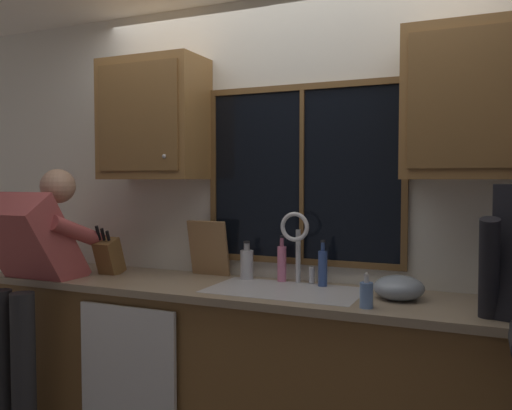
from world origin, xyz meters
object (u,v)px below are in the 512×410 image
object	(u,v)px
bottle_amber_small	(282,263)
cutting_board	(209,248)
person_standing	(31,273)
mixing_bowl	(399,288)
knife_block	(109,257)
bottle_green_glass	(247,264)
soap_dispenser	(366,294)
bottle_tall_clear	(323,267)

from	to	relation	value
bottle_amber_small	cutting_board	bearing A→B (deg)	-179.52
person_standing	mixing_bowl	distance (m)	2.05
knife_block	bottle_green_glass	world-z (taller)	knife_block
mixing_bowl	soap_dispenser	xyz separation A→B (m)	(-0.11, -0.24, 0.01)
bottle_tall_clear	bottle_amber_small	bearing A→B (deg)	171.01
knife_block	mixing_bowl	distance (m)	1.73
bottle_green_glass	bottle_amber_small	xyz separation A→B (m)	(0.21, 0.02, 0.02)
cutting_board	bottle_tall_clear	distance (m)	0.73
cutting_board	soap_dispenser	world-z (taller)	cutting_board
knife_block	soap_dispenser	size ratio (longest dim) A/B	1.99
mixing_bowl	person_standing	bearing A→B (deg)	-170.20
mixing_bowl	bottle_tall_clear	distance (m)	0.45
bottle_tall_clear	mixing_bowl	bearing A→B (deg)	-18.89
knife_block	soap_dispenser	xyz separation A→B (m)	(1.62, -0.22, -0.05)
bottle_tall_clear	bottle_amber_small	distance (m)	0.26
mixing_bowl	bottle_tall_clear	xyz separation A→B (m)	(-0.43, 0.15, 0.05)
bottle_green_glass	person_standing	bearing A→B (deg)	-155.48
mixing_bowl	soap_dispenser	world-z (taller)	soap_dispenser
person_standing	cutting_board	world-z (taller)	person_standing
cutting_board	soap_dispenser	distance (m)	1.13
soap_dispenser	bottle_tall_clear	distance (m)	0.50
bottle_tall_clear	bottle_amber_small	xyz separation A→B (m)	(-0.25, 0.04, 0.00)
mixing_bowl	bottle_amber_small	xyz separation A→B (m)	(-0.68, 0.19, 0.05)
bottle_tall_clear	soap_dispenser	bearing A→B (deg)	-50.53
soap_dispenser	bottle_green_glass	size ratio (longest dim) A/B	0.73
knife_block	cutting_board	bearing A→B (deg)	19.28
soap_dispenser	bottle_green_glass	xyz separation A→B (m)	(-0.78, 0.41, 0.03)
bottle_green_glass	bottle_tall_clear	size ratio (longest dim) A/B	0.88
person_standing	bottle_amber_small	distance (m)	1.45
bottle_green_glass	bottle_tall_clear	bearing A→B (deg)	-2.77
person_standing	cutting_board	distance (m)	1.03
knife_block	soap_dispenser	world-z (taller)	knife_block
knife_block	bottle_amber_small	world-z (taller)	knife_block
mixing_bowl	bottle_tall_clear	world-z (taller)	bottle_tall_clear
soap_dispenser	knife_block	bearing A→B (deg)	172.22
person_standing	bottle_tall_clear	world-z (taller)	person_standing
person_standing	mixing_bowl	bearing A→B (deg)	9.80
knife_block	bottle_green_glass	xyz separation A→B (m)	(0.84, 0.19, -0.02)
person_standing	knife_block	distance (m)	0.45
knife_block	mixing_bowl	xyz separation A→B (m)	(1.73, 0.02, -0.05)
soap_dispenser	bottle_green_glass	bearing A→B (deg)	152.31
person_standing	bottle_tall_clear	bearing A→B (deg)	17.21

